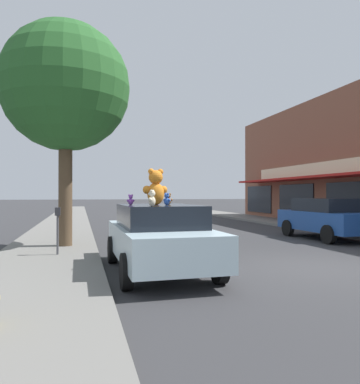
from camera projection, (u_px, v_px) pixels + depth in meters
name	position (u px, v px, depth m)	size (l,w,h in m)	color
ground_plane	(317.00, 268.00, 8.93)	(260.00, 260.00, 0.00)	#333335
sidewalk_near	(34.00, 281.00, 7.29)	(2.75, 90.00, 0.13)	slate
plush_art_car	(159.00, 236.00, 8.44)	(2.05, 4.56, 1.52)	#ADC6D1
teddy_bear_giant	(156.00, 187.00, 8.34)	(0.62, 0.41, 0.81)	orange
teddy_bear_brown	(169.00, 199.00, 8.74)	(0.20, 0.14, 0.27)	olive
teddy_bear_cream	(152.00, 198.00, 7.36)	(0.20, 0.24, 0.33)	beige
teddy_bear_purple	(131.00, 200.00, 8.25)	(0.18, 0.12, 0.24)	purple
teddy_bear_pink	(157.00, 200.00, 9.38)	(0.12, 0.16, 0.21)	pink
teddy_bear_blue	(167.00, 199.00, 8.11)	(0.17, 0.20, 0.27)	blue
parked_car_far_center	(326.00, 217.00, 14.71)	(2.00, 4.31, 1.60)	#1E4793
street_tree	(66.00, 88.00, 11.87)	(4.06, 4.06, 7.07)	brown
parking_meter	(58.00, 224.00, 10.08)	(0.14, 0.10, 1.27)	#4C4C51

